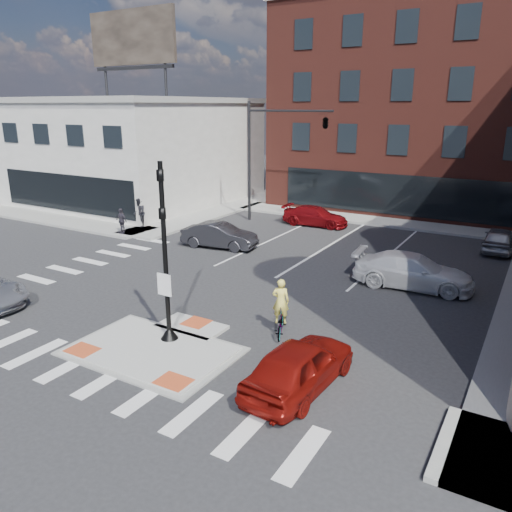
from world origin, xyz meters
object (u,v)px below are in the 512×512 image
Objects in this scene: red_sedan at (300,365)px; cyclist at (280,316)px; bg_car_silver at (499,239)px; bg_car_red at (315,216)px; pedestrian_a at (139,213)px; pedestrian_b at (121,221)px; bg_car_dark at (220,235)px; white_pickup at (413,271)px.

red_sedan is 3.49m from cyclist.
cyclist is (-5.47, -15.42, 0.03)m from bg_car_silver.
bg_car_red is 2.35× the size of pedestrian_a.
red_sedan is 18.53m from bg_car_silver.
pedestrian_b reaches higher than bg_car_red.
pedestrian_b is (-6.78, -0.79, 0.22)m from bg_car_dark.
pedestrian_b is (-15.00, 7.41, 0.23)m from cyclist.
white_pickup is 2.74× the size of pedestrian_a.
pedestrian_b is at bearing -49.38° from cyclist.
red_sedan is at bearing 7.38° from pedestrian_a.
pedestrian_a is (-15.17, 9.20, 0.39)m from cyclist.
bg_car_silver is at bearing -23.48° from white_pickup.
white_pickup is 17.78m from pedestrian_b.
cyclist reaches higher than bg_car_silver.
bg_car_dark reaches higher than bg_car_red.
pedestrian_a is at bearing -54.31° from cyclist.
white_pickup is 3.32× the size of pedestrian_b.
bg_car_dark reaches higher than bg_car_silver.
cyclist is 1.10× the size of pedestrian_a.
cyclist reaches higher than pedestrian_a.
red_sedan is 15.07m from bg_car_dark.
bg_car_red is (-7.86, 18.72, -0.09)m from red_sedan.
bg_car_silver is at bearing 27.24° from pedestrian_b.
cyclist reaches higher than bg_car_dark.
cyclist is at bearing 153.52° from white_pickup.
cyclist is 17.75m from pedestrian_a.
white_pickup is at bearing -138.09° from bg_car_red.
white_pickup is (0.69, 9.99, 0.01)m from red_sedan.
white_pickup is 2.49× the size of cyclist.
bg_car_dark is at bearing 79.43° from white_pickup.
pedestrian_a reaches higher than pedestrian_b.
red_sedan is 1.09× the size of bg_car_silver.
pedestrian_b reaches higher than bg_car_dark.
bg_car_dark is (-11.00, 1.01, -0.04)m from white_pickup.
red_sedan is at bearing 170.69° from white_pickup.
bg_car_red is at bearing -26.47° from bg_car_dark.
white_pickup is at bearing 71.31° from bg_car_silver.
cyclist reaches higher than red_sedan.
cyclist is at bearing 69.90° from bg_car_silver.
bg_car_red is (-8.55, 8.73, -0.11)m from white_pickup.
red_sedan is at bearing -24.98° from pedestrian_b.
red_sedan is at bearing 78.92° from bg_car_silver.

